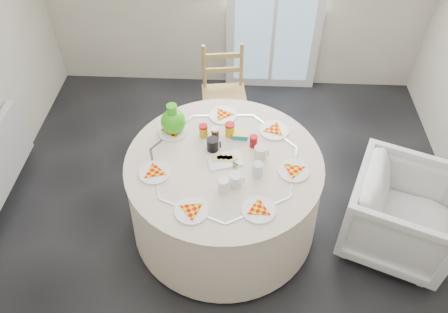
# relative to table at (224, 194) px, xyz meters

# --- Properties ---
(floor) EXTENTS (4.00, 4.00, 0.00)m
(floor) POSITION_rel_table_xyz_m (0.02, 0.04, -0.38)
(floor) COLOR black
(floor) RESTS_ON ground
(table) EXTENTS (1.49, 1.49, 0.76)m
(table) POSITION_rel_table_xyz_m (0.00, 0.00, 0.00)
(table) COLOR beige
(table) RESTS_ON floor
(wooden_chair) EXTENTS (0.46, 0.44, 0.93)m
(wooden_chair) POSITION_rel_table_xyz_m (-0.05, 1.15, 0.09)
(wooden_chair) COLOR #9F8341
(wooden_chair) RESTS_ON floor
(armchair) EXTENTS (0.94, 0.97, 0.78)m
(armchair) POSITION_rel_table_xyz_m (1.36, -0.12, 0.02)
(armchair) COLOR white
(armchair) RESTS_ON floor
(place_settings) EXTENTS (1.48, 1.48, 0.02)m
(place_settings) POSITION_rel_table_xyz_m (0.00, 0.00, 0.40)
(place_settings) COLOR silver
(place_settings) RESTS_ON table
(jar_cluster) EXTENTS (0.49, 0.36, 0.13)m
(jar_cluster) POSITION_rel_table_xyz_m (0.01, 0.21, 0.45)
(jar_cluster) COLOR #AD8414
(jar_cluster) RESTS_ON table
(butter_tub) EXTENTS (0.12, 0.09, 0.05)m
(butter_tub) POSITION_rel_table_xyz_m (0.11, 0.26, 0.41)
(butter_tub) COLOR teal
(butter_tub) RESTS_ON table
(green_pitcher) EXTENTS (0.23, 0.23, 0.25)m
(green_pitcher) POSITION_rel_table_xyz_m (-0.40, 0.30, 0.49)
(green_pitcher) COLOR green
(green_pitcher) RESTS_ON table
(cheese_platter) EXTENTS (0.28, 0.22, 0.03)m
(cheese_platter) POSITION_rel_table_xyz_m (0.00, 0.00, 0.40)
(cheese_platter) COLOR white
(cheese_platter) RESTS_ON table
(mugs_glasses) EXTENTS (0.74, 0.74, 0.12)m
(mugs_glasses) POSITION_rel_table_xyz_m (0.09, -0.00, 0.44)
(mugs_glasses) COLOR gray
(mugs_glasses) RESTS_ON table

